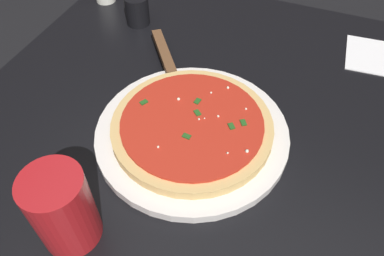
{
  "coord_description": "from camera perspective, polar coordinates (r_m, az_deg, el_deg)",
  "views": [
    {
      "loc": [
        -0.33,
        -0.15,
        1.18
      ],
      "look_at": [
        0.03,
        -0.01,
        0.75
      ],
      "focal_mm": 35.45,
      "sensor_mm": 36.0,
      "label": 1
    }
  ],
  "objects": [
    {
      "name": "restaurant_table",
      "position": [
        0.7,
        -1.54,
        -10.46
      ],
      "size": [
        0.96,
        0.77,
        0.73
      ],
      "color": "black",
      "rests_on": "ground_plane"
    },
    {
      "name": "serving_plate",
      "position": [
        0.59,
        0.0,
        -0.79
      ],
      "size": [
        0.3,
        0.3,
        0.02
      ],
      "primitive_type": "cylinder",
      "color": "white",
      "rests_on": "restaurant_table"
    },
    {
      "name": "pizza",
      "position": [
        0.58,
        0.0,
        0.32
      ],
      "size": [
        0.25,
        0.25,
        0.02
      ],
      "color": "#DBB26B",
      "rests_on": "serving_plate"
    },
    {
      "name": "pizza_server",
      "position": [
        0.69,
        -3.49,
        9.2
      ],
      "size": [
        0.2,
        0.17,
        0.01
      ],
      "color": "silver",
      "rests_on": "serving_plate"
    },
    {
      "name": "cup_tall_drink",
      "position": [
        0.48,
        -18.91,
        -11.49
      ],
      "size": [
        0.07,
        0.07,
        0.12
      ],
      "primitive_type": "cylinder",
      "color": "#B2191E",
      "rests_on": "restaurant_table"
    },
    {
      "name": "cup_small_sauce",
      "position": [
        0.83,
        -8.25,
        17.12
      ],
      "size": [
        0.05,
        0.05,
        0.06
      ],
      "primitive_type": "cylinder",
      "color": "black",
      "rests_on": "restaurant_table"
    }
  ]
}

